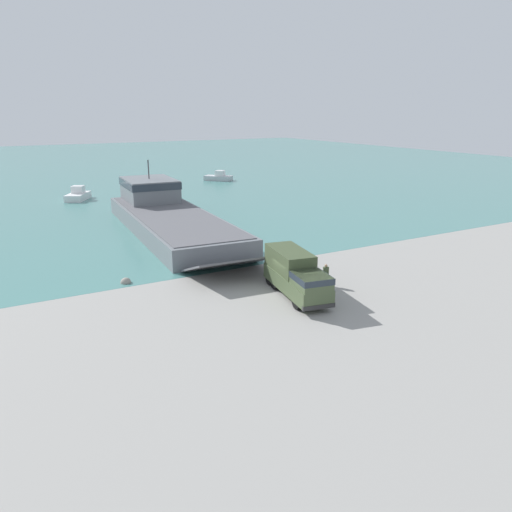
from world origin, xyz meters
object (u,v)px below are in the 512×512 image
at_px(landing_craft, 166,214).
at_px(mooring_bollard, 304,260).
at_px(moored_boat_b, 78,195).
at_px(military_truck, 296,274).
at_px(soldier_on_ramp, 326,273).
at_px(moored_boat_a, 219,177).

bearing_deg(landing_craft, mooring_bollard, -69.53).
bearing_deg(moored_boat_b, military_truck, 127.02).
height_order(landing_craft, mooring_bollard, landing_craft).
bearing_deg(mooring_bollard, military_truck, -129.53).
xyz_separation_m(military_truck, soldier_on_ramp, (3.30, 0.63, -0.62)).
bearing_deg(landing_craft, military_truck, -84.26).
distance_m(landing_craft, moored_boat_a, 41.44).
bearing_deg(landing_craft, moored_boat_a, 60.12).
bearing_deg(soldier_on_ramp, moored_boat_b, -145.25).
height_order(military_truck, moored_boat_a, military_truck).
distance_m(soldier_on_ramp, mooring_bollard, 5.88).
distance_m(military_truck, moored_boat_a, 64.52).
xyz_separation_m(military_truck, mooring_bollard, (5.11, 6.19, -1.27)).
relative_size(landing_craft, moored_boat_b, 5.98).
height_order(soldier_on_ramp, moored_boat_b, moored_boat_b).
distance_m(landing_craft, military_truck, 26.16).
height_order(soldier_on_ramp, mooring_bollard, soldier_on_ramp).
bearing_deg(landing_craft, soldier_on_ramp, -76.89).
height_order(moored_boat_a, mooring_bollard, moored_boat_a).
bearing_deg(soldier_on_ramp, landing_craft, -146.76).
bearing_deg(moored_boat_a, mooring_bollard, -151.54).
relative_size(military_truck, moored_boat_b, 1.40).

